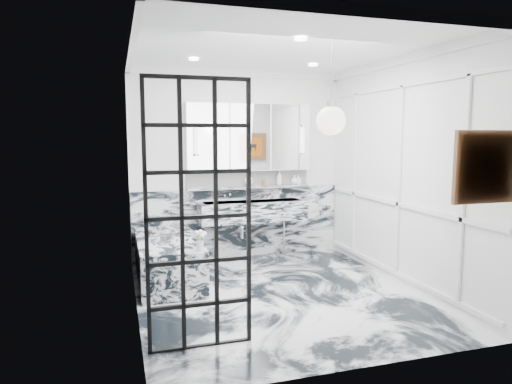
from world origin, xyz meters
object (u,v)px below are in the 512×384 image
object	(u,v)px
mirror_cabinet	(249,137)
bathtub	(168,260)
trough_sink	(253,211)
crittall_door	(199,217)

from	to	relation	value
mirror_cabinet	bathtub	world-z (taller)	mirror_cabinet
trough_sink	bathtub	world-z (taller)	trough_sink
mirror_cabinet	trough_sink	bearing A→B (deg)	-90.00
crittall_door	mirror_cabinet	size ratio (longest dim) A/B	1.22
bathtub	trough_sink	bearing A→B (deg)	26.48
crittall_door	trough_sink	xyz separation A→B (m)	(1.25, 2.61, -0.43)
crittall_door	trough_sink	world-z (taller)	crittall_door
mirror_cabinet	bathtub	xyz separation A→B (m)	(-1.32, -0.83, -1.54)
crittall_door	bathtub	xyz separation A→B (m)	(-0.07, 1.95, -0.89)
trough_sink	mirror_cabinet	world-z (taller)	mirror_cabinet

